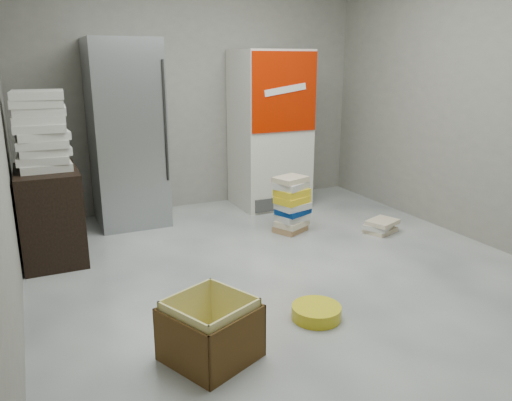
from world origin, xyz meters
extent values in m
plane|color=silver|center=(0.00, 0.00, 0.00)|extent=(5.00, 5.00, 0.00)
cube|color=gray|center=(0.00, 2.50, 1.40)|extent=(4.00, 0.04, 2.80)
cube|color=gray|center=(2.00, 0.00, 1.40)|extent=(0.04, 5.00, 2.80)
cube|color=#ADB1B6|center=(-0.90, 2.13, 0.95)|extent=(0.70, 0.70, 1.90)
cylinder|color=#333333|center=(-0.58, 1.77, 1.10)|extent=(0.02, 0.02, 1.19)
cube|color=silver|center=(0.75, 2.13, 0.90)|extent=(0.80, 0.70, 1.80)
cube|color=#B21900|center=(0.75, 1.77, 1.35)|extent=(0.78, 0.02, 0.85)
cube|color=white|center=(0.75, 1.75, 1.38)|extent=(0.50, 0.01, 0.14)
cube|color=#3F3F3F|center=(0.75, 1.77, 0.10)|extent=(0.70, 0.02, 0.15)
cube|color=black|center=(-1.73, 1.40, 0.40)|extent=(0.50, 0.80, 0.80)
cube|color=silver|center=(-1.72, 1.39, 0.83)|extent=(0.41, 0.41, 0.06)
cube|color=silver|center=(-1.73, 1.39, 0.90)|extent=(0.42, 0.42, 0.06)
cube|color=silver|center=(-1.72, 1.40, 0.96)|extent=(0.42, 0.42, 0.06)
cube|color=silver|center=(-1.73, 1.39, 1.03)|extent=(0.40, 0.40, 0.06)
cube|color=silver|center=(-1.72, 1.40, 1.09)|extent=(0.42, 0.42, 0.06)
cube|color=silver|center=(-1.73, 1.39, 1.16)|extent=(0.42, 0.42, 0.06)
cube|color=silver|center=(-1.73, 1.41, 1.22)|extent=(0.42, 0.42, 0.06)
cube|color=silver|center=(-1.72, 1.41, 1.29)|extent=(0.42, 0.42, 0.06)
cube|color=silver|center=(-1.73, 1.40, 1.35)|extent=(0.42, 0.42, 0.06)
cube|color=silver|center=(-1.72, 1.40, 1.42)|extent=(0.42, 0.42, 0.06)
cube|color=tan|center=(0.50, 1.13, 0.03)|extent=(0.38, 0.35, 0.06)
cube|color=beige|center=(0.50, 1.11, 0.09)|extent=(0.38, 0.35, 0.06)
cube|color=silver|center=(0.51, 1.12, 0.16)|extent=(0.35, 0.30, 0.07)
cube|color=navy|center=(0.51, 1.11, 0.22)|extent=(0.37, 0.33, 0.06)
cube|color=silver|center=(0.51, 1.11, 0.28)|extent=(0.35, 0.31, 0.06)
cube|color=yellow|center=(0.50, 1.11, 0.34)|extent=(0.37, 0.33, 0.07)
cube|color=yellow|center=(0.50, 1.12, 0.41)|extent=(0.36, 0.32, 0.07)
cube|color=silver|center=(0.50, 1.13, 0.48)|extent=(0.38, 0.35, 0.07)
cube|color=beige|center=(0.49, 1.14, 0.54)|extent=(0.37, 0.33, 0.05)
cube|color=beige|center=(1.31, 0.73, 0.02)|extent=(0.36, 0.32, 0.05)
cube|color=silver|center=(1.30, 0.73, 0.07)|extent=(0.38, 0.35, 0.05)
cube|color=beige|center=(1.31, 0.70, 0.12)|extent=(0.37, 0.33, 0.04)
cube|color=yellow|center=(-1.00, -0.64, 0.01)|extent=(0.57, 0.57, 0.01)
cube|color=brown|center=(-1.09, -0.44, 0.16)|extent=(0.42, 0.20, 0.33)
cube|color=brown|center=(-0.91, -0.85, 0.16)|extent=(0.42, 0.20, 0.33)
cube|color=brown|center=(-1.21, -0.73, 0.16)|extent=(0.20, 0.42, 0.33)
cube|color=brown|center=(-0.80, -0.55, 0.16)|extent=(0.20, 0.42, 0.33)
cube|color=yellow|center=(-1.09, -0.46, 0.19)|extent=(0.39, 0.18, 0.37)
cube|color=yellow|center=(-0.92, -0.83, 0.19)|extent=(0.39, 0.18, 0.37)
cube|color=yellow|center=(-1.19, -0.73, 0.19)|extent=(0.18, 0.39, 0.37)
cube|color=yellow|center=(-0.82, -0.56, 0.19)|extent=(0.18, 0.39, 0.37)
cylinder|color=yellow|center=(-0.20, -0.51, 0.04)|extent=(0.38, 0.38, 0.09)
camera|label=1|loc=(-1.84, -3.09, 1.69)|focal=35.00mm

